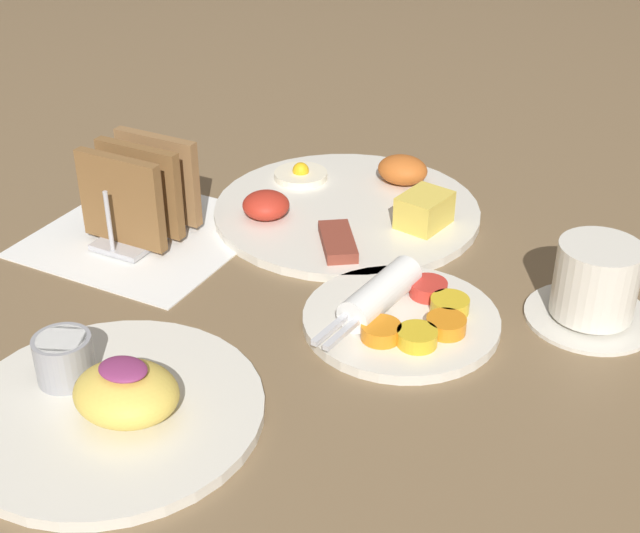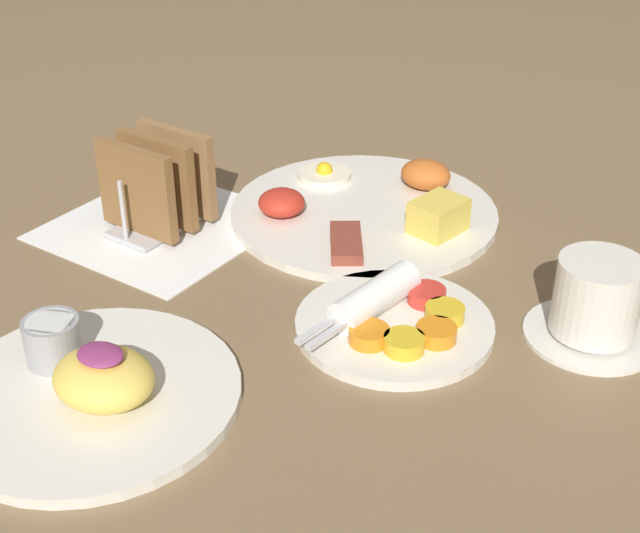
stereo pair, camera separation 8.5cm
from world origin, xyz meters
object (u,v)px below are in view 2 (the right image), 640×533
at_px(plate_foreground, 92,384).
at_px(toast_rack, 158,184).
at_px(plate_condiments, 394,320).
at_px(plate_breakfast, 367,208).
at_px(coffee_cup, 596,303).

xyz_separation_m(plate_foreground, toast_rack, (-0.16, 0.25, 0.04)).
bearing_deg(plate_condiments, plate_foreground, -124.23).
xyz_separation_m(plate_breakfast, coffee_cup, (0.29, -0.09, 0.03)).
height_order(plate_foreground, coffee_cup, coffee_cup).
relative_size(plate_breakfast, plate_foreground, 1.23).
relative_size(plate_foreground, toast_rack, 2.10).
height_order(plate_breakfast, coffee_cup, coffee_cup).
relative_size(plate_breakfast, toast_rack, 2.59).
bearing_deg(coffee_cup, toast_rack, -172.59).
relative_size(plate_breakfast, plate_condiments, 1.59).
bearing_deg(coffee_cup, plate_condiments, -149.26).
xyz_separation_m(plate_breakfast, toast_rack, (-0.18, -0.15, 0.04)).
bearing_deg(plate_breakfast, plate_condiments, -52.24).
xyz_separation_m(plate_condiments, plate_foreground, (-0.15, -0.22, 0.00)).
relative_size(plate_condiments, toast_rack, 1.63).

